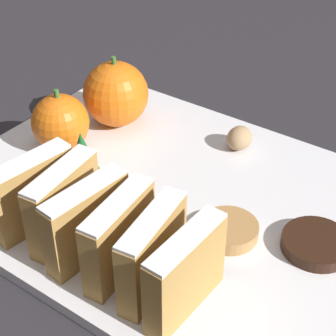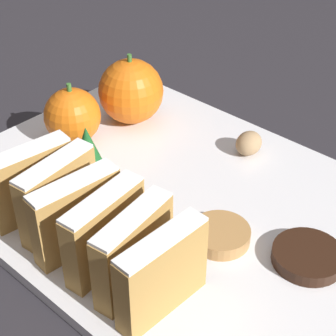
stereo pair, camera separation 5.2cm
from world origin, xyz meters
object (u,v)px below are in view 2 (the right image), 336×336
orange_far (131,91)px  walnut (249,143)px  chocolate_cookie (308,256)px  orange_near (73,116)px

orange_far → walnut: (0.03, -0.14, -0.02)m
walnut → chocolate_cookie: size_ratio=0.52×
orange_near → walnut: size_ratio=2.23×
orange_far → chocolate_cookie: (-0.06, -0.27, -0.03)m
orange_near → walnut: 0.19m
orange_near → orange_far: (0.07, -0.02, 0.01)m
orange_near → walnut: orange_near is taller
walnut → orange_far: bearing=103.7°
orange_far → chocolate_cookie: bearing=-102.9°
orange_near → chocolate_cookie: size_ratio=1.15×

